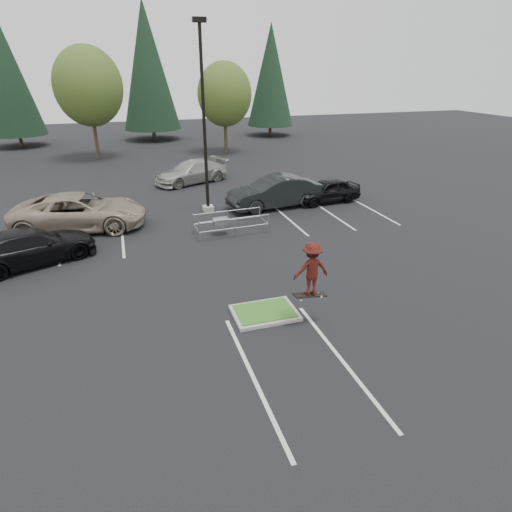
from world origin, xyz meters
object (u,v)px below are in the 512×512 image
object	(u,v)px
decid_c	(224,96)
conif_c	(271,76)
light_pole	(205,132)
car_r_black	(327,191)
skateboarder	(311,269)
conif_a	(6,74)
cart_corral	(223,222)
decid_b	(89,89)
car_r_charc	(275,192)
car_l_tan	(79,212)
conif_b	(148,66)
car_l_black	(27,247)
car_far_silver	(193,172)

from	to	relation	value
decid_c	conif_c	size ratio (longest dim) A/B	0.67
light_pole	car_r_black	size ratio (longest dim) A/B	2.36
light_pole	skateboarder	xyz separation A→B (m)	(0.70, -13.00, -2.53)
conif_a	skateboarder	bearing A→B (deg)	-69.66
light_pole	cart_corral	size ratio (longest dim) A/B	2.71
decid_c	car_r_black	size ratio (longest dim) A/B	1.95
decid_b	car_r_charc	xyz separation A→B (m)	(10.51, -19.03, -5.11)
car_r_black	decid_b	bearing A→B (deg)	-149.73
car_r_black	car_l_tan	bearing A→B (deg)	-94.42
conif_a	car_r_charc	size ratio (longest dim) A/B	2.29
decid_c	car_r_charc	world-z (taller)	decid_c
conif_c	car_r_black	world-z (taller)	conif_c
cart_corral	light_pole	bearing A→B (deg)	86.31
cart_corral	skateboarder	distance (m)	9.11
light_pole	conif_b	xyz separation A→B (m)	(-0.50, 28.50, 3.29)
cart_corral	car_l_black	bearing A→B (deg)	-176.87
conif_b	conif_a	bearing A→B (deg)	-177.95
skateboarder	car_l_tan	bearing A→B (deg)	-55.59
decid_c	car_r_black	bearing A→B (deg)	-83.75
light_pole	car_l_tan	size ratio (longest dim) A/B	1.51
decid_c	skateboarder	xyz separation A→B (m)	(-4.79, -30.83, -3.23)
conif_b	car_l_tan	distance (m)	30.92
decid_c	cart_corral	distance (m)	23.01
conif_b	conif_c	size ratio (longest dim) A/B	1.16
decid_c	conif_b	size ratio (longest dim) A/B	0.58
conif_c	car_r_black	distance (m)	29.28
conif_b	car_r_black	world-z (taller)	conif_b
car_far_silver	skateboarder	bearing A→B (deg)	-21.58
conif_c	skateboarder	world-z (taller)	conif_c
light_pole	car_r_black	xyz separation A→B (m)	(7.50, -0.50, -3.83)
decid_b	car_l_tan	xyz separation A→B (m)	(-0.49, -19.45, -5.11)
skateboarder	car_r_black	xyz separation A→B (m)	(6.80, 12.50, -1.29)
car_l_black	car_r_black	xyz separation A→B (m)	(16.39, 4.50, -0.05)
car_l_black	car_r_charc	world-z (taller)	car_r_charc
skateboarder	light_pole	bearing A→B (deg)	-85.02
conif_b	conif_c	bearing A→B (deg)	-4.09
decid_c	car_far_silver	size ratio (longest dim) A/B	1.52
car_r_black	light_pole	bearing A→B (deg)	-99.90
light_pole	car_l_black	size ratio (longest dim) A/B	1.88
cart_corral	car_l_black	size ratio (longest dim) A/B	0.69
conif_c	car_far_silver	size ratio (longest dim) A/B	2.26
conif_a	decid_b	bearing A→B (deg)	-49.83
light_pole	conif_a	bearing A→B (deg)	117.38
conif_b	light_pole	bearing A→B (deg)	-88.99
car_l_tan	skateboarder	bearing A→B (deg)	-138.53
skateboarder	car_far_silver	distance (m)	20.03
conif_a	decid_c	bearing A→B (deg)	-26.96
decid_c	car_far_silver	bearing A→B (deg)	-115.43
conif_a	conif_b	world-z (taller)	conif_b
conif_b	car_l_tan	bearing A→B (deg)	-102.46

